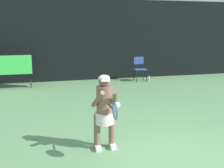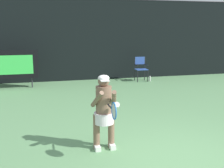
{
  "view_description": "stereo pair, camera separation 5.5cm",
  "coord_description": "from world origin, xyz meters",
  "views": [
    {
      "loc": [
        -2.38,
        -4.15,
        2.37
      ],
      "look_at": [
        -0.71,
        2.17,
        1.05
      ],
      "focal_mm": 44.82,
      "sensor_mm": 36.0,
      "label": 1
    },
    {
      "loc": [
        -2.32,
        -4.17,
        2.37
      ],
      "look_at": [
        -0.71,
        2.17,
        1.05
      ],
      "focal_mm": 44.82,
      "sensor_mm": 36.0,
      "label": 2
    }
  ],
  "objects": [
    {
      "name": "umpire_chair",
      "position": [
        2.02,
        7.6,
        0.62
      ],
      "size": [
        0.52,
        0.44,
        1.08
      ],
      "color": "black",
      "rests_on": "ground"
    },
    {
      "name": "tennis_racket",
      "position": [
        -1.15,
        0.33,
        0.96
      ],
      "size": [
        0.03,
        0.6,
        0.31
      ],
      "rotation": [
        0.0,
        0.0,
        0.32
      ],
      "color": "black"
    },
    {
      "name": "backdrop_screen",
      "position": [
        0.0,
        8.5,
        1.81
      ],
      "size": [
        18.0,
        0.12,
        3.66
      ],
      "color": "black",
      "rests_on": "ground"
    },
    {
      "name": "water_bottle",
      "position": [
        2.39,
        7.4,
        0.12
      ],
      "size": [
        0.07,
        0.07,
        0.27
      ],
      "color": "silver",
      "rests_on": "ground"
    },
    {
      "name": "ground",
      "position": [
        0.0,
        -0.19,
        -0.01
      ],
      "size": [
        18.0,
        22.0,
        0.03
      ],
      "color": "#5F915E"
    },
    {
      "name": "tennis_player",
      "position": [
        -1.18,
        0.96,
        0.81
      ],
      "size": [
        0.52,
        0.59,
        1.48
      ],
      "color": "white",
      "rests_on": "ground"
    },
    {
      "name": "scoreboard",
      "position": [
        -3.54,
        7.34,
        0.95
      ],
      "size": [
        2.2,
        0.21,
        1.5
      ],
      "color": "black",
      "rests_on": "ground"
    }
  ]
}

